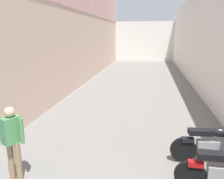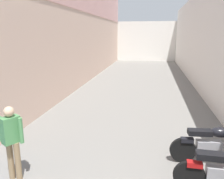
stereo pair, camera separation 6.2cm
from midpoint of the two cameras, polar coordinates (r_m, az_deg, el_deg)
The scene contains 6 objects.
ground_plane at distance 11.50m, azimuth 5.86°, elevation -1.16°, with size 41.50×41.50×0.00m, color slate.
building_left at distance 13.71m, azimuth -7.79°, elevation 16.93°, with size 0.45×25.50×7.39m.
building_right at distance 13.34m, azimuth 21.65°, elevation 11.39°, with size 0.45×25.50×5.23m.
building_far_end at distance 26.87m, azimuth 8.59°, elevation 11.78°, with size 9.31×2.00×4.22m, color silver.
motorcycle_fourth at distance 5.85m, azimuth 23.80°, elevation -12.12°, with size 1.85×0.58×1.04m.
pedestrian_mid_alley at distance 5.07m, azimuth -23.27°, elevation -10.96°, with size 0.52×0.39×1.57m.
Camera 2 is at (0.81, -0.34, 2.93)m, focal length 36.89 mm.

